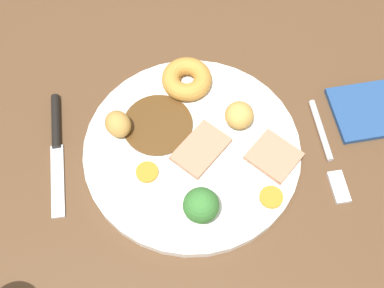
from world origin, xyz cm
name	(u,v)px	position (x,y,z in cm)	size (l,w,h in cm)	color
dining_table	(166,156)	(0.00, 0.00, 1.80)	(120.00, 84.00, 3.60)	brown
dinner_plate	(192,150)	(-3.64, 0.80, 4.30)	(29.32, 29.32, 1.40)	white
gravy_pool	(158,125)	(0.54, -3.29, 5.15)	(9.66, 9.66, 0.30)	#563819
meat_slice_main	(201,149)	(-4.77, 1.40, 5.40)	(7.45, 4.89, 0.80)	tan
meat_slice_under	(274,156)	(-14.19, 3.78, 5.40)	(6.04, 5.54, 0.80)	tan
yorkshire_pudding	(187,79)	(-4.30, -9.52, 6.28)	(7.14, 7.14, 2.57)	#C68938
roast_potato_left	(118,124)	(5.82, -3.17, 6.74)	(3.91, 3.38, 3.48)	#BC8C42
roast_potato_right	(239,115)	(-10.52, -2.32, 6.76)	(3.95, 3.92, 3.52)	tan
carrot_coin_front	(147,172)	(2.68, 3.72, 5.24)	(2.96, 2.96, 0.48)	orange
carrot_coin_back	(271,197)	(-12.66, 9.36, 5.21)	(3.06, 3.06, 0.42)	orange
broccoli_floret	(201,206)	(-3.43, 10.32, 7.94)	(4.46, 4.46, 5.26)	#8CB766
fork	(328,154)	(-21.94, 3.83, 3.99)	(2.10, 15.28, 0.90)	silver
knife	(56,142)	(14.64, -3.04, 4.05)	(1.79, 18.51, 1.20)	black
folded_napkin	(371,110)	(-29.84, -2.22, 4.00)	(11.00, 9.00, 0.80)	navy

